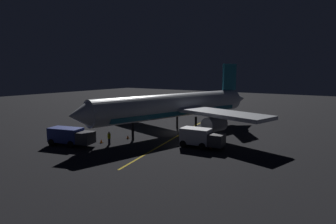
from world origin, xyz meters
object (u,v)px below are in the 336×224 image
object	(u,v)px
baggage_truck	(70,136)
traffic_cone_near_left	(101,141)
catering_truck	(200,138)
airliner	(178,106)
ground_crew_worker	(109,138)
traffic_cone_near_right	(128,137)
traffic_cone_under_wing	(210,147)

from	to	relation	value
baggage_truck	traffic_cone_near_left	bearing A→B (deg)	-127.59
baggage_truck	catering_truck	size ratio (longest dim) A/B	1.13
traffic_cone_near_left	baggage_truck	bearing A→B (deg)	52.41
airliner	ground_crew_worker	bearing A→B (deg)	74.89
baggage_truck	traffic_cone_near_right	bearing A→B (deg)	-117.82
traffic_cone_near_left	traffic_cone_under_wing	distance (m)	14.65
traffic_cone_near_left	traffic_cone_under_wing	size ratio (longest dim) A/B	1.00
catering_truck	ground_crew_worker	size ratio (longest dim) A/B	3.27
airliner	catering_truck	world-z (taller)	airliner
traffic_cone_under_wing	traffic_cone_near_left	bearing A→B (deg)	22.33
baggage_truck	traffic_cone_under_wing	bearing A→B (deg)	-151.38
airliner	traffic_cone_under_wing	size ratio (longest dim) A/B	63.64
baggage_truck	traffic_cone_under_wing	xyz separation A→B (m)	(-15.98, -8.72, -0.95)
airliner	baggage_truck	bearing A→B (deg)	64.36
airliner	ground_crew_worker	distance (m)	12.79
traffic_cone_near_right	traffic_cone_near_left	bearing A→B (deg)	71.64
airliner	traffic_cone_near_right	distance (m)	9.54
traffic_cone_under_wing	baggage_truck	bearing A→B (deg)	28.62
traffic_cone_near_left	airliner	bearing A→B (deg)	-111.96
ground_crew_worker	baggage_truck	bearing A→B (deg)	37.75
catering_truck	traffic_cone_near_left	size ratio (longest dim) A/B	10.35
baggage_truck	traffic_cone_near_left	xyz separation A→B (m)	(-2.43, -3.15, -0.95)
traffic_cone_near_right	traffic_cone_under_wing	world-z (taller)	same
airliner	baggage_truck	distance (m)	16.93
ground_crew_worker	traffic_cone_under_wing	distance (m)	13.25
baggage_truck	traffic_cone_near_right	world-z (taller)	baggage_truck
baggage_truck	ground_crew_worker	world-z (taller)	baggage_truck
catering_truck	baggage_truck	bearing A→B (deg)	30.26
traffic_cone_near_left	traffic_cone_under_wing	bearing A→B (deg)	-157.67
catering_truck	traffic_cone_under_wing	size ratio (longest dim) A/B	10.35
catering_truck	traffic_cone_under_wing	xyz separation A→B (m)	(-1.36, -0.19, -0.98)
catering_truck	airliner	bearing A→B (deg)	-41.29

